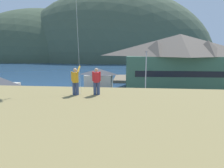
# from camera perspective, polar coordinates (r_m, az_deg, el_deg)

# --- Properties ---
(ground_plane) EXTENTS (600.00, 600.00, 0.00)m
(ground_plane) POSITION_cam_1_polar(r_m,az_deg,el_deg) (23.46, -3.51, -11.61)
(ground_plane) COLOR #66604C
(parking_lot_pad) EXTENTS (40.00, 20.00, 0.10)m
(parking_lot_pad) POSITION_cam_1_polar(r_m,az_deg,el_deg) (28.09, -1.93, -7.70)
(parking_lot_pad) COLOR gray
(parking_lot_pad) RESTS_ON ground
(bay_water) EXTENTS (360.00, 84.00, 0.03)m
(bay_water) POSITION_cam_1_polar(r_m,az_deg,el_deg) (82.01, 2.97, 4.34)
(bay_water) COLOR navy
(bay_water) RESTS_ON ground
(far_hill_west_ridge) EXTENTS (147.37, 66.47, 55.34)m
(far_hill_west_ridge) POSITION_cam_1_polar(r_m,az_deg,el_deg) (156.96, -19.81, 6.68)
(far_hill_west_ridge) COLOR #334733
(far_hill_west_ridge) RESTS_ON ground
(far_hill_east_peak) EXTENTS (109.85, 74.37, 66.46)m
(far_hill_east_peak) POSITION_cam_1_polar(r_m,az_deg,el_deg) (151.26, -18.94, 6.62)
(far_hill_east_peak) COLOR #3D4C38
(far_hill_east_peak) RESTS_ON ground
(far_hill_center_saddle) EXTENTS (83.06, 63.38, 62.55)m
(far_hill_center_saddle) POSITION_cam_1_polar(r_m,az_deg,el_deg) (144.89, -4.08, 7.01)
(far_hill_center_saddle) COLOR #3D4C38
(far_hill_center_saddle) RESTS_ON ground
(far_hill_far_shoulder) EXTENTS (122.71, 62.84, 85.52)m
(far_hill_far_shoulder) POSITION_cam_1_polar(r_m,az_deg,el_deg) (131.13, 0.16, 6.66)
(far_hill_far_shoulder) COLOR #42513D
(far_hill_far_shoulder) RESTS_ON ground
(harbor_lodge) EXTENTS (22.91, 11.19, 11.19)m
(harbor_lodge) POSITION_cam_1_polar(r_m,az_deg,el_deg) (43.66, 18.21, 6.24)
(harbor_lodge) COLOR #38604C
(harbor_lodge) RESTS_ON ground
(storage_shed_waterside) EXTENTS (6.18, 4.11, 4.12)m
(storage_shed_waterside) POSITION_cam_1_polar(r_m,az_deg,el_deg) (43.71, -3.69, 1.69)
(storage_shed_waterside) COLOR beige
(storage_shed_waterside) RESTS_ON ground
(wharf_dock) EXTENTS (3.20, 10.13, 0.70)m
(wharf_dock) POSITION_cam_1_polar(r_m,az_deg,el_deg) (54.15, 2.45, 1.50)
(wharf_dock) COLOR #70604C
(wharf_dock) RESTS_ON ground
(moored_boat_wharfside) EXTENTS (2.60, 7.10, 2.16)m
(moored_boat_wharfside) POSITION_cam_1_polar(r_m,az_deg,el_deg) (52.26, -1.45, 1.59)
(moored_boat_wharfside) COLOR navy
(moored_boat_wharfside) RESTS_ON ground
(moored_boat_outer_mooring) EXTENTS (2.27, 6.31, 2.16)m
(moored_boat_outer_mooring) POSITION_cam_1_polar(r_m,az_deg,el_deg) (55.03, 5.97, 1.99)
(moored_boat_outer_mooring) COLOR #A8A399
(moored_boat_outer_mooring) RESTS_ON ground
(parked_car_mid_row_near) EXTENTS (4.34, 2.35, 1.82)m
(parked_car_mid_row_near) POSITION_cam_1_polar(r_m,az_deg,el_deg) (24.00, -15.48, -8.75)
(parked_car_mid_row_near) COLOR navy
(parked_car_mid_row_near) RESTS_ON parking_lot_pad
(parked_car_mid_row_far) EXTENTS (4.23, 2.11, 1.82)m
(parked_car_mid_row_far) POSITION_cam_1_polar(r_m,az_deg,el_deg) (30.56, -9.20, -4.34)
(parked_car_mid_row_far) COLOR navy
(parked_car_mid_row_far) RESTS_ON parking_lot_pad
(parked_car_corner_spot) EXTENTS (4.34, 2.33, 1.82)m
(parked_car_corner_spot) POSITION_cam_1_polar(r_m,az_deg,el_deg) (31.08, 26.64, -5.09)
(parked_car_corner_spot) COLOR #9EA3A8
(parked_car_corner_spot) RESTS_ON parking_lot_pad
(parked_car_back_row_left) EXTENTS (4.24, 2.14, 1.82)m
(parked_car_back_row_left) POSITION_cam_1_polar(r_m,az_deg,el_deg) (30.11, 9.75, -4.58)
(parked_car_back_row_left) COLOR #9EA3A8
(parked_car_back_row_left) RESTS_ON parking_lot_pad
(parked_car_mid_row_center) EXTENTS (4.34, 2.34, 1.82)m
(parked_car_mid_row_center) POSITION_cam_1_polar(r_m,az_deg,el_deg) (24.45, 24.25, -8.96)
(parked_car_mid_row_center) COLOR navy
(parked_car_mid_row_center) RESTS_ON parking_lot_pad
(parked_car_back_row_right) EXTENTS (4.31, 2.28, 1.82)m
(parked_car_back_row_right) POSITION_cam_1_polar(r_m,az_deg,el_deg) (23.34, 9.44, -9.06)
(parked_car_back_row_right) COLOR #B28923
(parked_car_back_row_right) RESTS_ON parking_lot_pad
(parked_car_lone_by_shed) EXTENTS (4.35, 2.36, 1.82)m
(parked_car_lone_by_shed) POSITION_cam_1_polar(r_m,az_deg,el_deg) (28.68, 18.72, -5.76)
(parked_car_lone_by_shed) COLOR black
(parked_car_lone_by_shed) RESTS_ON parking_lot_pad
(parked_car_front_row_silver) EXTENTS (4.32, 2.30, 1.82)m
(parked_car_front_row_silver) POSITION_cam_1_polar(r_m,az_deg,el_deg) (27.30, -25.09, -7.03)
(parked_car_front_row_silver) COLOR #9EA3A8
(parked_car_front_row_silver) RESTS_ON parking_lot_pad
(parking_light_pole) EXTENTS (0.24, 0.78, 7.96)m
(parking_light_pole) POSITION_cam_1_polar(r_m,az_deg,el_deg) (32.37, 9.40, 2.93)
(parking_light_pole) COLOR #ADADB2
(parking_light_pole) RESTS_ON parking_lot_pad
(person_kite_flyer) EXTENTS (0.53, 0.65, 1.86)m
(person_kite_flyer) POSITION_cam_1_polar(r_m,az_deg,el_deg) (13.30, -10.16, 1.01)
(person_kite_flyer) COLOR #384770
(person_kite_flyer) RESTS_ON grassy_hill_foreground
(person_companion) EXTENTS (0.55, 0.40, 1.74)m
(person_companion) POSITION_cam_1_polar(r_m,az_deg,el_deg) (13.18, -4.34, 0.99)
(person_companion) COLOR #384770
(person_companion) RESTS_ON grassy_hill_foreground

